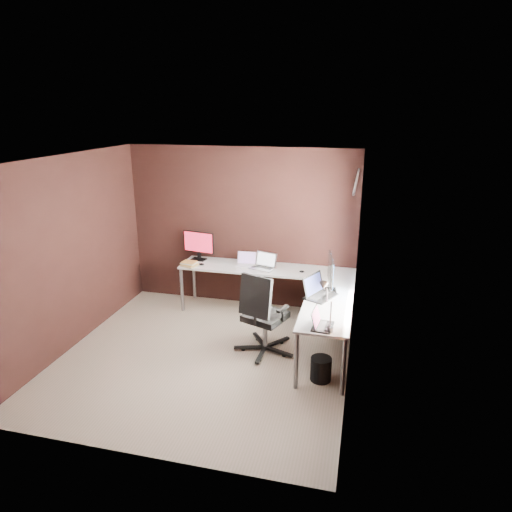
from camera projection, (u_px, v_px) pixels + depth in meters
The scene contains 15 objects.
room at pixel (230, 263), 5.45m from camera, with size 3.60×3.60×2.50m.
desk at pixel (285, 284), 6.42m from camera, with size 2.65×2.25×0.73m.
drawer_pedestal at pixel (326, 309), 6.50m from camera, with size 0.42×0.50×0.60m, color silver.
monitor_left at pixel (199, 244), 7.21m from camera, with size 0.52×0.18×0.46m.
monitor_right at pixel (331, 272), 5.95m from camera, with size 0.18×0.59×0.48m.
laptop_white at pixel (246, 263), 7.01m from camera, with size 0.30×0.22×0.20m.
laptop_silver at pixel (264, 265), 6.89m from camera, with size 0.40×0.34×0.23m.
laptop_black_big at pixel (318, 292), 5.86m from camera, with size 0.45×0.51×0.28m.
laptop_black_small at pixel (320, 323), 5.04m from camera, with size 0.24×0.32×0.21m.
book_stack at pixel (189, 264), 6.98m from camera, with size 0.28×0.25×0.07m.
mouse_left at pixel (201, 264), 7.01m from camera, with size 0.09×0.06×0.04m, color black.
mouse_corner at pixel (302, 272), 6.71m from camera, with size 0.07×0.05×0.03m, color black.
desk_lamp at pixel (326, 300), 4.92m from camera, with size 0.18×0.21×0.54m.
office_chair at pixel (264, 329), 5.88m from camera, with size 0.62×0.65×1.10m.
wastebasket at pixel (321, 369), 5.32m from camera, with size 0.25×0.25×0.28m, color black.
Camera 1 is at (1.86, -4.86, 3.05)m, focal length 32.00 mm.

